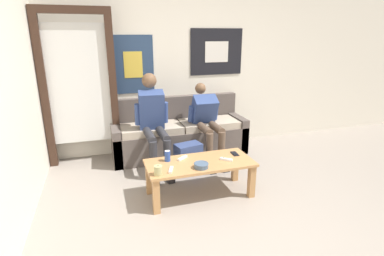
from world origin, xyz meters
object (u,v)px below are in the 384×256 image
(pillar_candle, at_px, (158,170))
(game_controller_near_left, at_px, (171,170))
(person_seated_teen, at_px, (207,119))
(backpack, at_px, (189,159))
(cell_phone, at_px, (235,154))
(drink_can_blue, at_px, (167,156))
(game_controller_near_right, at_px, (226,159))
(coffee_table, at_px, (200,168))
(game_controller_far_center, at_px, (183,158))
(couch, at_px, (179,135))
(person_seated_adult, at_px, (153,119))
(ceramic_bowl, at_px, (201,165))

(pillar_candle, bearing_deg, game_controller_near_left, 20.67)
(person_seated_teen, bearing_deg, backpack, -135.55)
(game_controller_near_left, xyz_separation_m, cell_phone, (0.84, 0.22, -0.01))
(drink_can_blue, xyz_separation_m, game_controller_near_right, (0.65, -0.19, -0.05))
(backpack, height_order, game_controller_near_right, game_controller_near_right)
(cell_phone, bearing_deg, coffee_table, -169.44)
(pillar_candle, xyz_separation_m, game_controller_far_center, (0.35, 0.32, -0.04))
(couch, relative_size, backpack, 5.00)
(drink_can_blue, bearing_deg, person_seated_adult, 89.96)
(person_seated_teen, xyz_separation_m, backpack, (-0.40, -0.39, -0.42))
(backpack, height_order, ceramic_bowl, ceramic_bowl)
(person_seated_adult, bearing_deg, game_controller_far_center, -77.77)
(person_seated_adult, xyz_separation_m, ceramic_bowl, (0.30, -1.11, -0.25))
(game_controller_near_right, height_order, game_controller_far_center, same)
(backpack, height_order, drink_can_blue, drink_can_blue)
(person_seated_adult, xyz_separation_m, cell_phone, (0.82, -0.87, -0.28))
(couch, relative_size, game_controller_near_left, 13.95)
(coffee_table, relative_size, drink_can_blue, 9.79)
(person_seated_teen, distance_m, cell_phone, 0.93)
(pillar_candle, bearing_deg, cell_phone, 15.45)
(coffee_table, xyz_separation_m, person_seated_teen, (0.45, 1.00, 0.27))
(game_controller_near_right, bearing_deg, couch, 97.62)
(person_seated_adult, distance_m, game_controller_far_center, 0.88)
(person_seated_adult, distance_m, pillar_candle, 1.18)
(game_controller_near_left, bearing_deg, person_seated_teen, 54.01)
(couch, relative_size, game_controller_far_center, 14.96)
(coffee_table, relative_size, game_controller_near_right, 9.36)
(person_seated_adult, xyz_separation_m, backpack, (0.40, -0.35, -0.51))
(coffee_table, xyz_separation_m, pillar_candle, (-0.52, -0.19, 0.12))
(ceramic_bowl, xyz_separation_m, game_controller_far_center, (-0.13, 0.29, -0.02))
(couch, relative_size, cell_phone, 14.67)
(backpack, relative_size, game_controller_near_right, 3.15)
(couch, bearing_deg, person_seated_teen, -44.30)
(game_controller_near_right, bearing_deg, person_seated_teen, 81.98)
(couch, xyz_separation_m, backpack, (-0.07, -0.71, -0.11))
(pillar_candle, height_order, drink_can_blue, drink_can_blue)
(couch, bearing_deg, game_controller_near_right, -82.38)
(backpack, xyz_separation_m, cell_phone, (0.42, -0.52, 0.23))
(game_controller_near_left, bearing_deg, game_controller_near_right, 6.48)
(person_seated_adult, bearing_deg, couch, 38.22)
(couch, xyz_separation_m, person_seated_teen, (0.33, -0.32, 0.31))
(person_seated_adult, bearing_deg, pillar_candle, -98.58)
(ceramic_bowl, distance_m, cell_phone, 0.57)
(couch, xyz_separation_m, game_controller_near_left, (-0.49, -1.45, 0.13))
(person_seated_teen, height_order, pillar_candle, person_seated_teen)
(game_controller_near_right, xyz_separation_m, game_controller_far_center, (-0.47, 0.19, 0.00))
(person_seated_adult, relative_size, game_controller_near_right, 9.97)
(couch, xyz_separation_m, ceramic_bowl, (-0.16, -1.47, 0.15))
(coffee_table, height_order, pillar_candle, pillar_candle)
(backpack, xyz_separation_m, game_controller_far_center, (-0.22, -0.47, 0.24))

